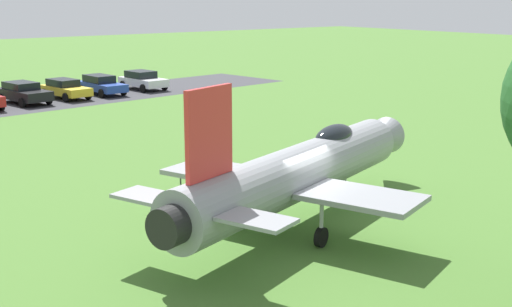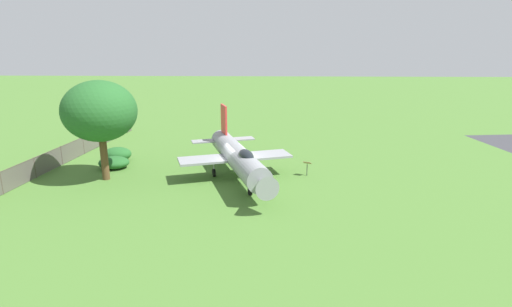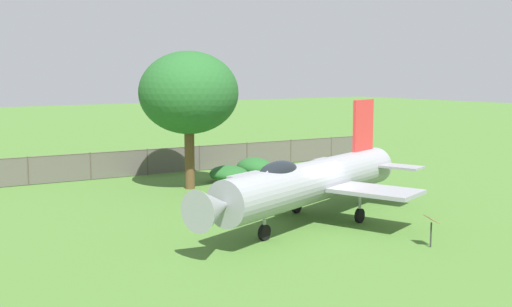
{
  "view_description": "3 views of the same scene",
  "coord_description": "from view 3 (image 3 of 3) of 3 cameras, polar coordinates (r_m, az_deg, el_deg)",
  "views": [
    {
      "loc": [
        13.55,
        15.56,
        7.21
      ],
      "look_at": [
        0.99,
        -0.77,
        2.38
      ],
      "focal_mm": 47.73,
      "sensor_mm": 36.0,
      "label": 1
    },
    {
      "loc": [
        -28.67,
        -2.44,
        9.78
      ],
      "look_at": [
        0.81,
        -1.37,
        1.78
      ],
      "focal_mm": 28.41,
      "sensor_mm": 36.0,
      "label": 2
    },
    {
      "loc": [
        -16.68,
        -19.73,
        6.2
      ],
      "look_at": [
        -0.15,
        3.92,
        2.5
      ],
      "focal_mm": 44.45,
      "sensor_mm": 36.0,
      "label": 3
    }
  ],
  "objects": [
    {
      "name": "ground_plane",
      "position": [
        26.57,
        5.15,
        -6.22
      ],
      "size": [
        200.0,
        200.0,
        0.0
      ],
      "primitive_type": "plane",
      "color": "#47722D"
    },
    {
      "name": "shade_tree",
      "position": [
        33.74,
        -6.08,
        5.43
      ],
      "size": [
        5.28,
        5.26,
        7.33
      ],
      "color": "brown",
      "rests_on": "ground_plane"
    },
    {
      "name": "perimeter_fence",
      "position": [
        38.94,
        -9.75,
        -0.68
      ],
      "size": [
        34.7,
        2.87,
        1.62
      ],
      "rotation": [
        0.0,
        0.0,
        9.34
      ],
      "color": "#4C4238",
      "rests_on": "ground_plane"
    },
    {
      "name": "info_plaque",
      "position": [
        23.48,
        15.5,
        -6.12
      ],
      "size": [
        0.6,
        0.71,
        1.14
      ],
      "color": "#333333",
      "rests_on": "ground_plane"
    },
    {
      "name": "shrub_near_fence",
      "position": [
        35.97,
        -2.46,
        -1.86
      ],
      "size": [
        2.12,
        2.44,
        0.95
      ],
      "color": "#235B26",
      "rests_on": "ground_plane"
    },
    {
      "name": "shrub_by_tree",
      "position": [
        37.55,
        -0.13,
        -1.28
      ],
      "size": [
        2.02,
        2.4,
        1.19
      ],
      "color": "#235B26",
      "rests_on": "ground_plane"
    },
    {
      "name": "display_jet",
      "position": [
        25.89,
        4.76,
        -2.54
      ],
      "size": [
        13.21,
        8.68,
        4.95
      ],
      "rotation": [
        0.0,
        0.0,
        3.47
      ],
      "color": "gray",
      "rests_on": "ground_plane"
    }
  ]
}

